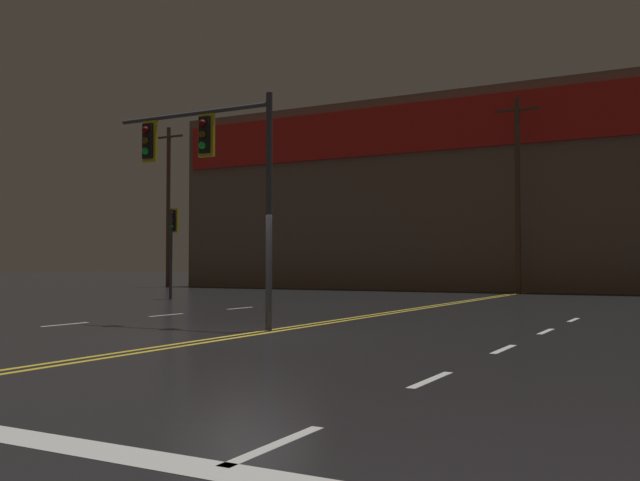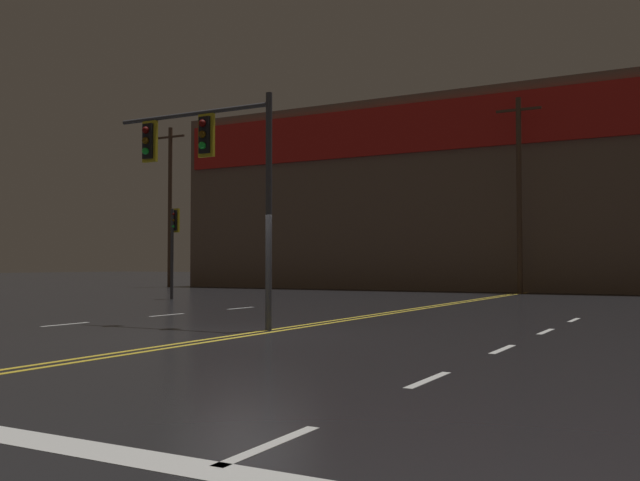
{
  "view_description": "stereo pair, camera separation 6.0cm",
  "coord_description": "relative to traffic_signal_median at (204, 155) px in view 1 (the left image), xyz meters",
  "views": [
    {
      "loc": [
        8.16,
        -11.98,
        1.41
      ],
      "look_at": [
        0.0,
        3.1,
        2.0
      ],
      "focal_mm": 40.0,
      "sensor_mm": 36.0,
      "label": 1
    },
    {
      "loc": [
        8.21,
        -11.96,
        1.41
      ],
      "look_at": [
        0.0,
        3.1,
        2.0
      ],
      "focal_mm": 40.0,
      "sensor_mm": 36.0,
      "label": 2
    }
  ],
  "objects": [
    {
      "name": "road_markings",
      "position": [
        2.93,
        -2.59,
        -3.93
      ],
      "size": [
        15.38,
        60.0,
        0.01
      ],
      "color": "gold",
      "rests_on": "ground"
    },
    {
      "name": "ground_plane",
      "position": [
        1.9,
        -1.01,
        -3.93
      ],
      "size": [
        200.0,
        200.0,
        0.0
      ],
      "primitive_type": "plane",
      "color": "black"
    },
    {
      "name": "utility_pole_row",
      "position": [
        4.11,
        22.31,
        1.77
      ],
      "size": [
        47.66,
        0.26,
        12.66
      ],
      "color": "#4C3828",
      "rests_on": "ground"
    },
    {
      "name": "traffic_signal_corner_northwest",
      "position": [
        -9.22,
        9.88,
        -1.18
      ],
      "size": [
        0.42,
        0.36,
        3.74
      ],
      "color": "#38383D",
      "rests_on": "ground"
    },
    {
      "name": "building_backdrop",
      "position": [
        1.9,
        28.68,
        1.51
      ],
      "size": [
        42.85,
        10.23,
        10.84
      ],
      "color": "brown",
      "rests_on": "ground"
    },
    {
      "name": "traffic_signal_median",
      "position": [
        0.0,
        0.0,
        0.0
      ],
      "size": [
        4.31,
        0.36,
        5.17
      ],
      "color": "#38383D",
      "rests_on": "ground"
    }
  ]
}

